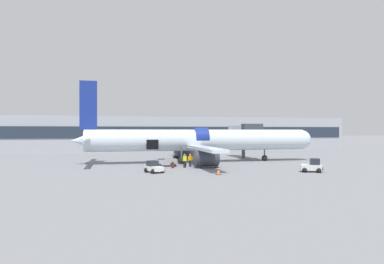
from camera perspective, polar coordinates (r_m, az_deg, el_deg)
name	(u,v)px	position (r m, az deg, el deg)	size (l,w,h in m)	color
ground_plane	(195,164)	(49.13, 0.51, -5.40)	(500.00, 500.00, 0.00)	slate
terminal_strip	(162,134)	(83.96, -5.09, -0.30)	(92.89, 10.67, 8.08)	#9EA3AD
jet_bridge_stub	(245,133)	(59.93, 8.84, -0.15)	(3.20, 9.29, 5.95)	#4C4C51
airplane	(197,141)	(51.89, 0.87, -1.49)	(37.30, 29.30, 11.89)	silver
baggage_tug_lead	(154,168)	(39.60, -6.39, -5.93)	(2.30, 2.66, 1.35)	white
baggage_tug_mid	(312,166)	(42.25, 19.38, -5.43)	(2.73, 2.44, 1.59)	silver
baggage_cart_loading	(166,162)	(46.43, -4.31, -5.08)	(3.69, 2.24, 1.06)	#999BA0
ground_crew_loader_a	(185,160)	(46.61, -1.12, -4.65)	(0.51, 0.53, 1.63)	black
ground_crew_loader_b	(190,160)	(45.91, -0.31, -4.66)	(0.59, 0.40, 1.71)	#1E2338
ground_crew_driver	(185,160)	(44.66, -1.24, -4.75)	(0.57, 0.58, 1.80)	black
suitcase_on_tarmac_upright	(173,165)	(44.14, -3.22, -5.57)	(0.39, 0.18, 0.82)	#4C1E1E
safety_cone_nose	(315,159)	(58.25, 19.83, -4.21)	(0.60, 0.60, 0.68)	black
safety_cone_engine_left	(218,172)	(37.80, 4.42, -6.68)	(0.62, 0.62, 0.59)	black
safety_cone_wingtip	(217,165)	(45.01, 4.16, -5.46)	(0.58, 0.58, 0.76)	black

